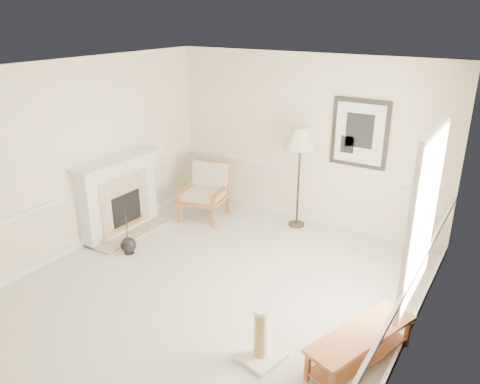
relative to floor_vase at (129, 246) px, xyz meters
name	(u,v)px	position (x,y,z in m)	size (l,w,h in m)	color
ground	(214,287)	(1.68, -0.08, -0.13)	(5.50, 5.50, 0.00)	silver
room	(224,157)	(1.82, 0.00, 1.73)	(5.04, 5.54, 2.92)	beige
fireplace	(119,196)	(-0.66, 0.52, 0.51)	(0.64, 1.64, 1.31)	white
floor_vase	(129,246)	(0.00, 0.00, 0.00)	(0.25, 0.25, 0.72)	black
armchair	(207,188)	(0.17, 1.83, 0.39)	(0.87, 0.92, 0.98)	brown
floor_lamp	(300,141)	(1.75, 2.32, 1.39)	(0.60, 0.60, 1.75)	black
bench	(361,342)	(3.83, -0.44, 0.13)	(0.85, 1.43, 0.39)	brown
scratching_post	(260,344)	(2.90, -0.95, 0.07)	(0.52, 0.52, 0.63)	white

